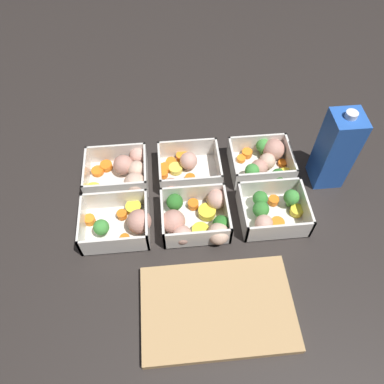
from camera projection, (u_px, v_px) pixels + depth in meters
The scene contains 9 objects.
ground_plane at pixel (192, 197), 0.85m from camera, with size 4.00×4.00×0.00m, color #282321.
container_near_left at pixel (265, 161), 0.88m from camera, with size 0.15×0.12×0.06m.
container_near_center at pixel (185, 169), 0.87m from camera, with size 0.14×0.14×0.06m.
container_near_right at pixel (125, 172), 0.86m from camera, with size 0.15×0.14×0.06m.
container_far_left at pixel (272, 210), 0.80m from camera, with size 0.14×0.12×0.06m.
container_far_center at pixel (197, 219), 0.79m from camera, with size 0.16×0.14×0.06m.
container_far_right at pixel (122, 223), 0.78m from camera, with size 0.16×0.12×0.06m.
juice_carton at pixel (335, 150), 0.80m from camera, with size 0.07×0.07×0.20m.
cutting_board at pixel (217, 308), 0.69m from camera, with size 0.28×0.18×0.02m.
Camera 1 is at (0.05, 0.48, 0.70)m, focal length 35.00 mm.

